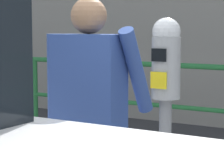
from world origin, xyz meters
name	(u,v)px	position (x,y,z in m)	size (l,w,h in m)	color
parking_meter	(166,97)	(0.29, 0.48, 1.18)	(0.16, 0.17, 1.49)	slate
pedestrian_at_meter	(90,115)	(-0.21, 0.46, 1.04)	(0.60, 0.44, 1.61)	black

